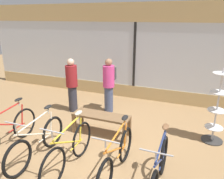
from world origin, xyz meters
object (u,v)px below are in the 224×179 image
object	(u,v)px
bicycle_left	(37,142)
bicycle_right	(117,158)
bicycle_far_left	(7,132)
bicycle_far_right	(159,170)
bicycle_center	(69,150)
customer_by_window	(72,84)
display_bench	(101,118)
accessory_rack	(216,113)
customer_near_rack	(109,84)

from	to	relation	value
bicycle_left	bicycle_right	xyz separation A→B (m)	(1.66, 0.10, 0.00)
bicycle_far_left	bicycle_left	world-z (taller)	bicycle_far_left
bicycle_right	bicycle_far_right	world-z (taller)	bicycle_far_right
bicycle_center	customer_by_window	xyz separation A→B (m)	(-1.36, 2.36, 0.45)
bicycle_far_left	bicycle_right	xyz separation A→B (m)	(2.53, 0.03, -0.01)
bicycle_far_left	display_bench	size ratio (longest dim) A/B	1.27
bicycle_far_left	bicycle_left	xyz separation A→B (m)	(0.88, -0.07, -0.01)
bicycle_far_left	display_bench	xyz separation A→B (m)	(1.66, 1.30, 0.03)
bicycle_left	bicycle_far_right	world-z (taller)	bicycle_far_right
display_bench	accessory_rack	bearing A→B (deg)	14.79
bicycle_far_left	accessory_rack	world-z (taller)	accessory_rack
display_bench	customer_near_rack	distance (m)	1.45
bicycle_far_left	bicycle_right	size ratio (longest dim) A/B	1.02
bicycle_right	accessory_rack	xyz separation A→B (m)	(1.66, 1.94, 0.32)
bicycle_center	customer_near_rack	size ratio (longest dim) A/B	1.05
customer_near_rack	bicycle_center	bearing A→B (deg)	-83.18
bicycle_right	bicycle_far_right	xyz separation A→B (m)	(0.76, -0.06, 0.01)
bicycle_left	bicycle_far_right	size ratio (longest dim) A/B	1.01
bicycle_right	bicycle_far_right	distance (m)	0.76
bicycle_far_right	display_bench	world-z (taller)	bicycle_far_right
accessory_rack	customer_near_rack	size ratio (longest dim) A/B	1.06
bicycle_left	bicycle_far_right	bearing A→B (deg)	0.99
bicycle_left	customer_near_rack	distance (m)	2.79
display_bench	bicycle_far_left	bearing A→B (deg)	-141.83
bicycle_center	bicycle_right	distance (m)	0.90
bicycle_right	customer_by_window	bearing A→B (deg)	135.40
accessory_rack	bicycle_far_right	bearing A→B (deg)	-114.21
bicycle_far_left	bicycle_far_right	distance (m)	3.29
bicycle_left	bicycle_center	world-z (taller)	bicycle_center
bicycle_far_left	accessory_rack	bearing A→B (deg)	25.19
display_bench	customer_by_window	bearing A→B (deg)	145.44
bicycle_center	display_bench	world-z (taller)	bicycle_center
bicycle_right	display_bench	bearing A→B (deg)	124.48
customer_near_rack	display_bench	bearing A→B (deg)	-75.35
customer_by_window	accessory_rack	bearing A→B (deg)	-4.12
bicycle_far_left	customer_by_window	bearing A→B (deg)	83.04
bicycle_left	accessory_rack	bearing A→B (deg)	31.67
bicycle_right	customer_by_window	world-z (taller)	customer_by_window
customer_near_rack	bicycle_far_right	bearing A→B (deg)	-53.35
bicycle_right	customer_near_rack	bearing A→B (deg)	115.15
bicycle_right	customer_near_rack	xyz separation A→B (m)	(-1.22, 2.60, 0.49)
bicycle_left	display_bench	xyz separation A→B (m)	(0.78, 1.38, 0.04)
display_bench	customer_near_rack	size ratio (longest dim) A/B	0.86
bicycle_far_right	display_bench	size ratio (longest dim) A/B	1.23
bicycle_left	bicycle_center	bearing A→B (deg)	-1.90
bicycle_far_left	accessory_rack	xyz separation A→B (m)	(4.20, 1.97, 0.31)
bicycle_center	customer_by_window	size ratio (longest dim) A/B	1.05
display_bench	bicycle_left	bearing A→B (deg)	-119.55
bicycle_center	bicycle_far_right	distance (m)	1.66
bicycle_left	customer_near_rack	world-z (taller)	customer_near_rack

